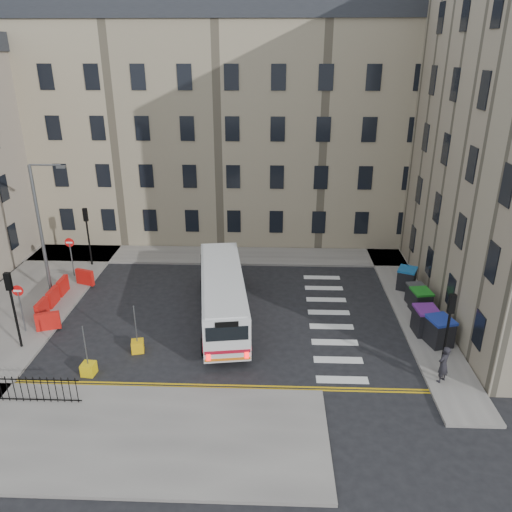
# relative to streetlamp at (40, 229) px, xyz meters

# --- Properties ---
(ground) EXTENTS (120.00, 120.00, 0.00)m
(ground) POSITION_rel_streetlamp_xyz_m (13.00, -2.00, -4.34)
(ground) COLOR black
(ground) RESTS_ON ground
(pavement_north) EXTENTS (36.00, 3.20, 0.15)m
(pavement_north) POSITION_rel_streetlamp_xyz_m (7.00, 6.60, -4.26)
(pavement_north) COLOR slate
(pavement_north) RESTS_ON ground
(pavement_east) EXTENTS (2.40, 26.00, 0.15)m
(pavement_east) POSITION_rel_streetlamp_xyz_m (22.00, 2.00, -4.26)
(pavement_east) COLOR slate
(pavement_east) RESTS_ON ground
(pavement_west) EXTENTS (6.00, 22.00, 0.15)m
(pavement_west) POSITION_rel_streetlamp_xyz_m (-1.00, -1.00, -4.26)
(pavement_west) COLOR slate
(pavement_west) RESTS_ON ground
(pavement_sw) EXTENTS (20.00, 6.00, 0.15)m
(pavement_sw) POSITION_rel_streetlamp_xyz_m (6.00, -12.00, -4.26)
(pavement_sw) COLOR slate
(pavement_sw) RESTS_ON ground
(terrace_north) EXTENTS (38.30, 10.80, 17.20)m
(terrace_north) POSITION_rel_streetlamp_xyz_m (6.00, 13.50, 4.28)
(terrace_north) COLOR gray
(terrace_north) RESTS_ON ground
(traffic_light_east) EXTENTS (0.28, 0.22, 4.10)m
(traffic_light_east) POSITION_rel_streetlamp_xyz_m (21.60, -7.50, -1.47)
(traffic_light_east) COLOR black
(traffic_light_east) RESTS_ON pavement_east
(traffic_light_nw) EXTENTS (0.28, 0.22, 4.10)m
(traffic_light_nw) POSITION_rel_streetlamp_xyz_m (1.00, 4.50, -1.47)
(traffic_light_nw) COLOR black
(traffic_light_nw) RESTS_ON pavement_west
(traffic_light_sw) EXTENTS (0.28, 0.22, 4.10)m
(traffic_light_sw) POSITION_rel_streetlamp_xyz_m (1.00, -6.00, -1.47)
(traffic_light_sw) COLOR black
(traffic_light_sw) RESTS_ON pavement_west
(streetlamp) EXTENTS (0.50, 0.22, 8.14)m
(streetlamp) POSITION_rel_streetlamp_xyz_m (0.00, 0.00, 0.00)
(streetlamp) COLOR #595B5E
(streetlamp) RESTS_ON pavement_west
(no_entry_north) EXTENTS (0.60, 0.08, 3.00)m
(no_entry_north) POSITION_rel_streetlamp_xyz_m (0.50, 2.50, -2.26)
(no_entry_north) COLOR #595B5E
(no_entry_north) RESTS_ON pavement_west
(no_entry_south) EXTENTS (0.60, 0.08, 3.00)m
(no_entry_south) POSITION_rel_streetlamp_xyz_m (0.50, -4.50, -2.26)
(no_entry_south) COLOR #595B5E
(no_entry_south) RESTS_ON pavement_west
(roadworks_barriers) EXTENTS (1.66, 6.26, 1.00)m
(roadworks_barriers) POSITION_rel_streetlamp_xyz_m (1.16, -1.50, -3.69)
(roadworks_barriers) COLOR red
(roadworks_barriers) RESTS_ON pavement_west
(bus) EXTENTS (3.68, 10.17, 2.70)m
(bus) POSITION_rel_streetlamp_xyz_m (10.95, -2.55, -2.78)
(bus) COLOR silver
(bus) RESTS_ON ground
(wheelie_bin_a) EXTENTS (1.46, 1.58, 1.45)m
(wheelie_bin_a) POSITION_rel_streetlamp_xyz_m (22.23, -4.93, -3.46)
(wheelie_bin_a) COLOR black
(wheelie_bin_a) RESTS_ON pavement_east
(wheelie_bin_b) EXTENTS (1.25, 1.40, 1.45)m
(wheelie_bin_b) POSITION_rel_streetlamp_xyz_m (21.81, -3.88, -3.46)
(wheelie_bin_b) COLOR black
(wheelie_bin_b) RESTS_ON pavement_east
(wheelie_bin_c) EXTENTS (1.19, 1.32, 1.31)m
(wheelie_bin_c) POSITION_rel_streetlamp_xyz_m (22.21, -1.47, -3.53)
(wheelie_bin_c) COLOR black
(wheelie_bin_c) RESTS_ON pavement_east
(wheelie_bin_d) EXTENTS (1.11, 1.23, 1.21)m
(wheelie_bin_d) POSITION_rel_streetlamp_xyz_m (22.18, -0.59, -3.58)
(wheelie_bin_d) COLOR black
(wheelie_bin_d) RESTS_ON pavement_east
(wheelie_bin_e) EXTENTS (1.46, 1.55, 1.35)m
(wheelie_bin_e) POSITION_rel_streetlamp_xyz_m (22.13, 1.50, -3.51)
(wheelie_bin_e) COLOR black
(wheelie_bin_e) RESTS_ON pavement_east
(pedestrian) EXTENTS (0.78, 0.75, 1.80)m
(pedestrian) POSITION_rel_streetlamp_xyz_m (21.44, -8.11, -3.28)
(pedestrian) COLOR black
(pedestrian) RESTS_ON pavement_east
(bollard_yellow) EXTENTS (0.72, 0.72, 0.60)m
(bollard_yellow) POSITION_rel_streetlamp_xyz_m (6.97, -6.01, -4.04)
(bollard_yellow) COLOR #E2A70C
(bollard_yellow) RESTS_ON ground
(bollard_chevron) EXTENTS (0.65, 0.65, 0.60)m
(bollard_chevron) POSITION_rel_streetlamp_xyz_m (5.17, -8.00, -4.04)
(bollard_chevron) COLOR #DEB90D
(bollard_chevron) RESTS_ON ground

